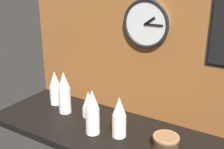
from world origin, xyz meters
TOP-DOWN VIEW (x-y plane):
  - ground_plane at (0.00, 0.00)cm, footprint 160.00×56.00cm
  - wall_tiled_back at (0.00, 26.50)cm, footprint 160.00×3.00cm
  - cup_stack_center at (-10.42, -8.75)cm, footprint 8.03×8.03cm
  - cup_stack_left at (-40.92, 2.78)cm, footprint 8.03×8.03cm
  - cup_stack_center_left at (-24.63, 6.69)cm, footprint 8.03×8.03cm
  - cup_stack_far_left at (-55.14, 9.57)cm, footprint 8.03×8.03cm
  - cup_stack_center_right at (4.04, -3.65)cm, footprint 8.03×8.03cm
  - bowl_stack_right at (30.99, -1.24)cm, footprint 13.94×13.94cm
  - wall_clock at (5.42, 23.46)cm, footprint 28.63×2.70cm

SIDE VIEW (x-z plane):
  - ground_plane at x=0.00cm, z-range -4.00..0.00cm
  - bowl_stack_right at x=30.99cm, z-range 0.28..7.66cm
  - cup_stack_center_left at x=-24.63cm, z-range 0.00..16.99cm
  - cup_stack_far_left at x=-55.14cm, z-range 0.00..24.03cm
  - cup_stack_center_right at x=4.04cm, z-range 0.00..24.03cm
  - cup_stack_center at x=-10.42cm, z-range 0.00..26.85cm
  - cup_stack_left at x=-40.92cm, z-range 0.00..28.26cm
  - wall_tiled_back at x=0.00cm, z-range 0.00..105.00cm
  - wall_clock at x=5.42cm, z-range 45.37..74.00cm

